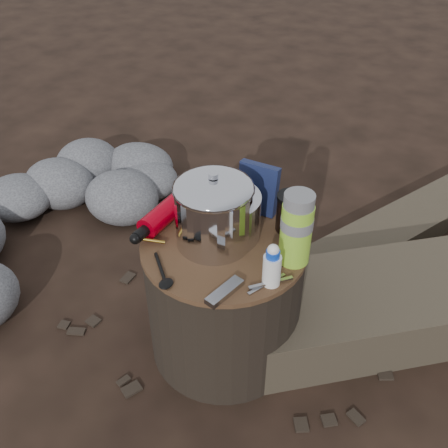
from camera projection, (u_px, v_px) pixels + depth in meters
The scene contains 15 objects.
ground at pixel (224, 343), 1.65m from camera, with size 60.00×60.00×0.00m, color black.
stump at pixel (224, 297), 1.52m from camera, with size 0.45×0.45×0.41m, color black.
rock_ring at pixel (49, 216), 2.00m from camera, with size 0.50×1.10×0.22m, color #59595D, non-canonical shape.
log_small at pixel (403, 226), 2.06m from camera, with size 0.20×1.07×0.09m, color #43392C.
foil_windscreen at pixel (222, 216), 1.39m from camera, with size 0.21×0.21×0.13m, color silver.
camping_pot at pixel (214, 210), 1.34m from camera, with size 0.20×0.20×0.20m, color silver.
fuel_bottle at pixel (167, 212), 1.46m from camera, with size 0.06×0.26×0.06m, color #B30012, non-canonical shape.
thermos at pixel (296, 229), 1.29m from camera, with size 0.08×0.08×0.20m, color #96D531.
travel_mug at pixel (290, 213), 1.41m from camera, with size 0.07×0.07×0.11m, color black.
stuff_sack at pixel (215, 192), 1.51m from camera, with size 0.14×0.11×0.09m, color gold.
food_pouch at pixel (258, 188), 1.47m from camera, with size 0.12×0.03×0.15m, color #161F46.
multitool at pixel (225, 292), 1.24m from camera, with size 0.03×0.11×0.02m, color #9F9FA3.
pot_grabber at pixel (267, 283), 1.27m from camera, with size 0.03×0.12×0.01m, color #9F9FA3, non-canonical shape.
spork at pixel (160, 267), 1.31m from camera, with size 0.03×0.13×0.01m, color black, non-canonical shape.
squeeze_bottle at pixel (272, 267), 1.24m from camera, with size 0.04×0.04×0.11m, color white.
Camera 1 is at (0.51, -0.95, 1.31)m, focal length 41.57 mm.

